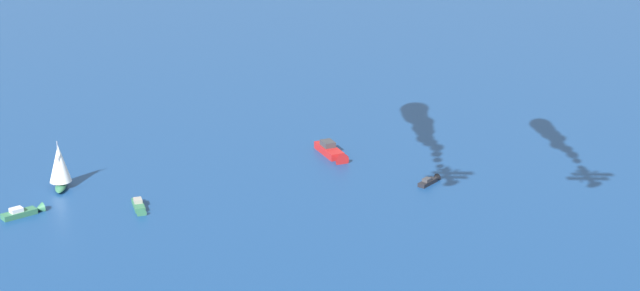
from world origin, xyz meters
The scene contains 5 objects.
motorboat_far_stbd centered at (-13.54, -57.44, 0.39)m, with size 3.83×4.86×1.45m.
motorboat_offshore centered at (30.97, -43.00, 0.46)m, with size 3.57×6.00×1.70m.
motorboat_trailing centered at (3.14, -69.08, 0.75)m, with size 6.59×9.68×2.79m.
motorboat_ahead centered at (47.67, -39.64, 0.51)m, with size 5.86×5.69×1.88m.
sailboat_mid_cluster centered at (45.62, -51.05, 3.72)m, with size 4.10×6.54×8.14m.
Camera 1 is at (-7.74, 104.12, 62.84)m, focal length 59.63 mm.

